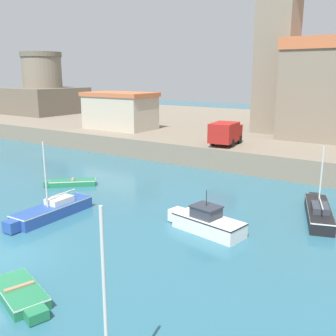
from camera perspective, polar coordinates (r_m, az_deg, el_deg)
ground_plane at (r=21.10m, az=-22.83°, el=-12.01°), size 200.00×200.00×0.00m
quay_seawall at (r=54.62m, az=16.33°, el=4.88°), size 120.00×40.00×2.01m
dinghy_green_0 at (r=32.26m, az=-13.82°, el=-2.06°), size 3.53×3.30×0.55m
sailboat_black_1 at (r=26.04m, az=21.01°, el=-5.91°), size 3.07×6.32×4.45m
sailboat_blue_3 at (r=25.58m, az=-16.49°, el=-5.87°), size 1.64×6.11×4.81m
dinghy_green_4 at (r=17.31m, az=-20.56°, el=-16.70°), size 3.86×2.27×0.54m
motorboat_white_5 at (r=22.48m, az=5.57°, el=-7.80°), size 4.99×2.32×2.42m
church at (r=47.81m, az=23.02°, el=11.41°), size 15.13×15.17×17.47m
fortress at (r=72.22m, az=-17.61°, el=10.35°), size 11.52×11.52×10.25m
harbor_shed_far_end at (r=49.57m, az=-6.98°, el=8.30°), size 8.82×5.21×4.48m
truck_on_quay at (r=38.17m, az=8.37°, el=5.12°), size 2.60×4.52×2.20m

